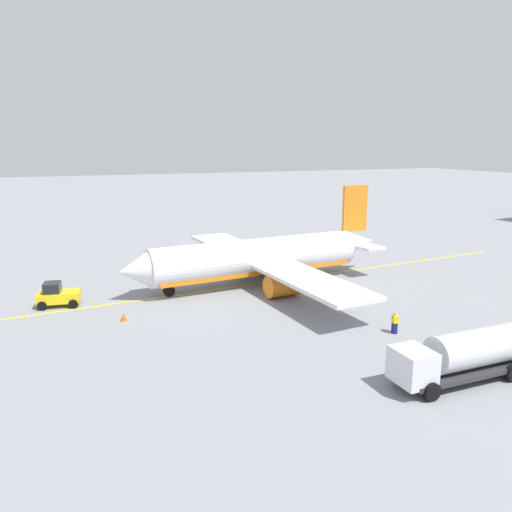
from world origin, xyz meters
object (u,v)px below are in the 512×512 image
(refueling_worker, at_px, (395,323))
(safety_cone_nose, at_px, (124,317))
(fuel_tanker, at_px, (465,354))
(pushback_tug, at_px, (58,295))
(airplane, at_px, (260,258))

(refueling_worker, distance_m, safety_cone_nose, 21.79)
(fuel_tanker, height_order, pushback_tug, fuel_tanker)
(safety_cone_nose, bearing_deg, pushback_tug, -51.31)
(airplane, distance_m, fuel_tanker, 24.99)
(refueling_worker, bearing_deg, fuel_tanker, 82.64)
(pushback_tug, relative_size, safety_cone_nose, 6.04)
(safety_cone_nose, bearing_deg, refueling_worker, 150.72)
(fuel_tanker, xyz_separation_m, refueling_worker, (-1.03, -8.01, -0.90))
(airplane, height_order, safety_cone_nose, airplane)
(fuel_tanker, bearing_deg, airplane, -82.56)
(airplane, xyz_separation_m, safety_cone_nose, (14.74, 6.10, -2.39))
(airplane, relative_size, safety_cone_nose, 50.28)
(fuel_tanker, bearing_deg, safety_cone_nose, -46.08)
(airplane, bearing_deg, pushback_tug, -0.25)
(airplane, xyz_separation_m, pushback_tug, (19.69, -0.09, -1.70))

